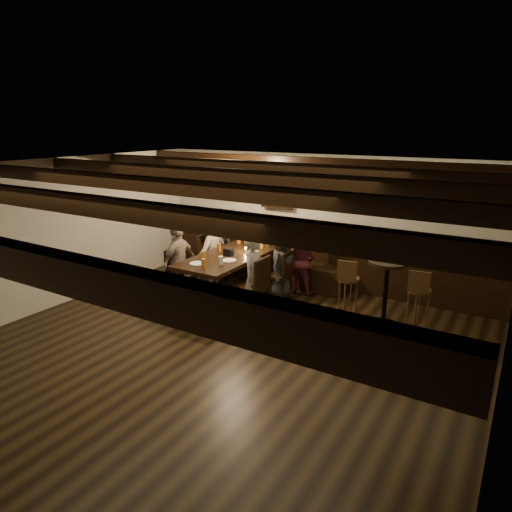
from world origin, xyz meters
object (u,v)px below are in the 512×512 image
Objects in this scene: person_right_far at (254,277)px; chair_right_far at (253,298)px; chair_left_far at (181,284)px; person_bench_right at (301,260)px; person_left_near at (210,248)px; bar_stool_left at (348,299)px; person_right_near at (282,265)px; bar_stool_right at (417,312)px; dining_table at (230,258)px; person_left_far at (179,262)px; chair_right_near at (280,284)px; chair_left_near at (212,269)px; person_bench_left at (218,243)px; high_top_table at (386,284)px; person_bench_centre at (262,250)px.

chair_right_far is at bearing 90.00° from person_right_far.
chair_left_far is 2.13m from person_bench_right.
person_left_near is 1.34× the size of bar_stool_left.
bar_stool_right is (2.33, -0.33, -0.22)m from person_right_near.
person_left_far is at bearing -149.04° from dining_table.
person_left_near is (-1.47, 0.90, 0.39)m from chair_right_far.
person_bench_right reaches higher than chair_left_far.
person_left_far reaches higher than chair_right_near.
person_left_near is 1.50m from person_right_near.
bar_stool_left reaches higher than chair_left_far.
chair_right_near is 0.83× the size of bar_stool_left.
chair_right_far is at bearing 58.00° from chair_left_near.
bar_stool_right is at bearing 168.77° from person_bench_left.
chair_right_far is 1.77m from person_left_near.
person_bench_left is at bearing 50.71° from person_right_far.
person_bench_left reaches higher than person_bench_right.
high_top_table is 0.59m from bar_stool_right.
chair_right_far is 1.46m from bar_stool_left.
chair_left_far is 1.52m from person_right_far.
bar_stool_right is (3.98, -0.78, -0.30)m from person_bench_left.
bar_stool_right is (2.36, -0.33, 0.12)m from chair_right_near.
person_left_far is (-1.65, -1.35, 0.05)m from person_bench_right.
bar_stool_right is at bearing 98.38° from chair_left_far.
chair_left_near is 0.92× the size of bar_stool_left.
person_bench_left is at bearing 0.00° from person_bench_right.
person_left_far is (-0.75, -1.50, 0.04)m from person_bench_centre.
high_top_table is (3.33, -0.17, -0.02)m from person_left_near.
person_left_far is at bearing -176.19° from bar_stool_right.
chair_left_near is at bearing 178.08° from person_left_far.
bar_stool_left is (2.80, -0.38, 0.09)m from chair_left_near.
person_left_far reaches higher than chair_left_near.
person_bench_centre is 0.96m from person_right_near.
bar_stool_right reaches higher than high_top_table.
person_left_near reaches higher than person_bench_right.
person_right_far is 1.28× the size of bar_stool_left.
chair_left_near is at bearing 39.82° from person_bench_centre.
chair_right_far is at bearing 82.42° from person_bench_right.
person_right_near is (0.03, 0.00, 0.34)m from chair_right_near.
person_bench_right is at bearing 129.83° from chair_left_far.
person_bench_left is 4.07m from bar_stool_right.
person_bench_right reaches higher than high_top_table.
person_left_near is 0.90m from person_left_far.
person_right_far is at bearing 116.57° from person_bench_centre.
chair_left_far is 0.86× the size of bar_stool_right.
bar_stool_right is (3.83, 0.57, -0.27)m from person_left_far.
dining_table is at bearing 175.70° from bar_stool_left.
dining_table is at bearing 57.99° from chair_left_near.
high_top_table is (1.68, -0.63, 0.06)m from person_bench_right.
person_bench_left reaches higher than high_top_table.
person_bench_centre is at bearing -170.54° from person_bench_left.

